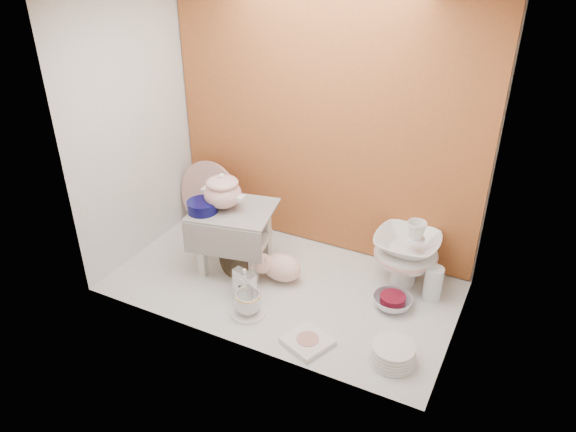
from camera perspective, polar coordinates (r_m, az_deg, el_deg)
name	(u,v)px	position (r m, az deg, el deg)	size (l,w,h in m)	color
ground	(283,285)	(3.02, -0.51, -7.03)	(1.80, 1.80, 0.00)	silver
niche_shell	(299,108)	(2.73, 1.16, 10.97)	(1.86, 1.03, 1.53)	#A75929
step_stool	(235,238)	(3.07, -5.46, -2.27)	(0.43, 0.37, 0.37)	silver
soup_tureen	(223,191)	(2.95, -6.69, 2.60)	(0.24, 0.24, 0.20)	white
cobalt_bowl	(202,206)	(2.96, -8.73, 0.97)	(0.16, 0.16, 0.06)	#090943
floral_platter	(210,197)	(3.43, -7.98, 1.92)	(0.45, 0.09, 0.45)	silver
blue_white_vase	(218,210)	(3.48, -7.13, 0.60)	(0.24, 0.24, 0.25)	silver
lacquer_tray	(235,257)	(3.05, -5.47, -4.21)	(0.23, 0.09, 0.22)	black
mantel_clock	(245,285)	(2.86, -4.44, -7.02)	(0.13, 0.05, 0.19)	silver
plush_pig	(282,267)	(3.01, -0.63, -5.24)	(0.28, 0.19, 0.16)	beige
teacup_saucer	(248,312)	(2.83, -4.07, -9.78)	(0.18, 0.18, 0.01)	white
gold_rim_teacup	(248,303)	(2.80, -4.12, -8.81)	(0.14, 0.14, 0.11)	white
lattice_dish	(308,341)	(2.66, 2.01, -12.66)	(0.19, 0.19, 0.03)	white
dinner_plate_stack	(393,353)	(2.60, 10.66, -13.62)	(0.21, 0.21, 0.09)	white
crystal_bowl	(392,302)	(2.90, 10.61, -8.60)	(0.20, 0.20, 0.06)	silver
clear_glass_vase	(433,284)	(2.96, 14.58, -6.70)	(0.09, 0.09, 0.19)	silver
porcelain_tower	(406,251)	(3.00, 11.98, -3.55)	(0.34, 0.34, 0.39)	white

